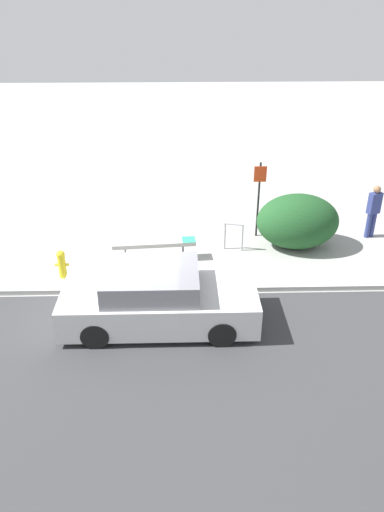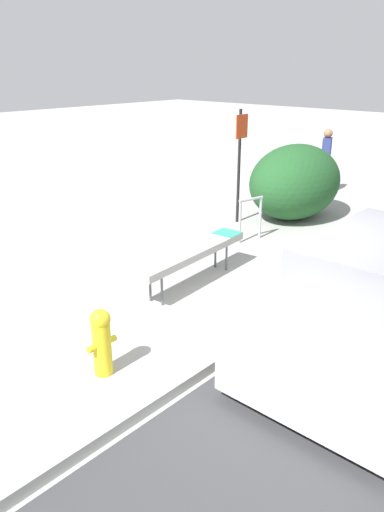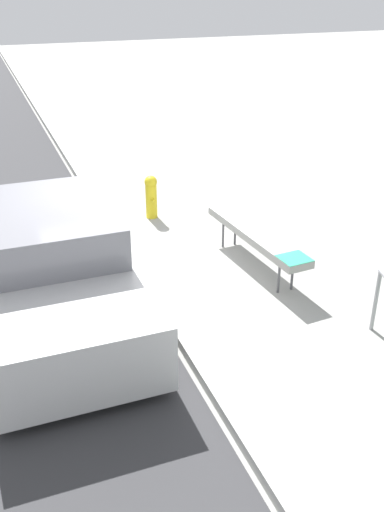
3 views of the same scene
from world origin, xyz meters
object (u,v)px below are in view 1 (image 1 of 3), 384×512
Objects in this scene: pedestrian at (373,210)px; parked_car_near at (158,299)px; bench at (154,243)px; bike_rack at (234,234)px; fire_hydrant at (62,263)px; sign_post at (259,193)px.

pedestrian is 0.38× the size of parked_car_near.
bench is 2.78× the size of bike_rack.
parked_car_near is at bearing -39.16° from fire_hydrant.
bike_rack is 0.36× the size of sign_post.
sign_post is 5.24m from parked_car_near.
pedestrian is at bearing 9.96° from bike_rack.
bike_rack is 0.19× the size of parked_car_near.
fire_hydrant is at bearing -8.41° from pedestrian.
sign_post is at bearing 20.61° from bench.
parked_car_near is (-2.82, -4.36, -0.75)m from sign_post.
fire_hydrant is at bearing -157.04° from sign_post.
pedestrian is at bearing 6.64° from bench.
bike_rack is 1.48m from sign_post.
fire_hydrant is 0.47× the size of pedestrian.
pedestrian is 7.52m from parked_car_near.
bike_rack is 4.03m from parked_car_near.
parked_car_near is (2.55, -2.08, 0.23)m from fire_hydrant.
bench is 3.44m from sign_post.
bench is 2.51m from fire_hydrant.
bench is 2.99× the size of fire_hydrant.
parked_car_near reaches higher than fire_hydrant.
bench is 2.29m from bike_rack.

